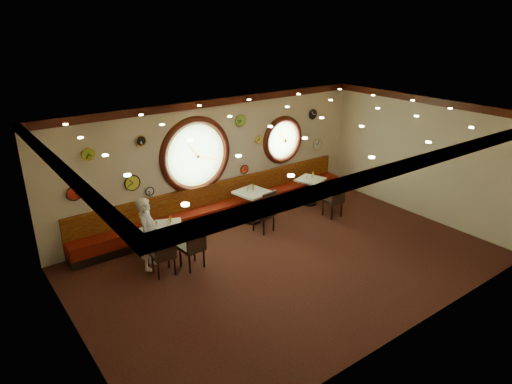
% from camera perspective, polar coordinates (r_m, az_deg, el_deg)
% --- Properties ---
extents(floor, '(9.00, 6.00, 0.00)m').
position_cam_1_polar(floor, '(10.26, 4.25, -8.73)').
color(floor, black).
rests_on(floor, ground).
extents(ceiling, '(9.00, 6.00, 0.02)m').
position_cam_1_polar(ceiling, '(9.08, 4.81, 9.00)').
color(ceiling, '#B78333').
rests_on(ceiling, wall_back).
extents(wall_back, '(9.00, 0.02, 3.20)m').
position_cam_1_polar(wall_back, '(11.84, -4.99, 3.95)').
color(wall_back, beige).
rests_on(wall_back, floor).
extents(wall_front, '(9.00, 0.02, 3.20)m').
position_cam_1_polar(wall_front, '(7.76, 19.18, -7.04)').
color(wall_front, beige).
rests_on(wall_front, floor).
extents(wall_left, '(0.02, 6.00, 3.20)m').
position_cam_1_polar(wall_left, '(7.67, -22.19, -7.83)').
color(wall_left, beige).
rests_on(wall_left, floor).
extents(wall_right, '(0.02, 6.00, 3.20)m').
position_cam_1_polar(wall_right, '(12.81, 20.01, 4.07)').
color(wall_right, beige).
rests_on(wall_right, floor).
extents(molding_back, '(9.00, 0.10, 0.18)m').
position_cam_1_polar(molding_back, '(11.44, -5.10, 11.12)').
color(molding_back, '#38110A').
rests_on(molding_back, wall_back).
extents(molding_front, '(9.00, 0.10, 0.18)m').
position_cam_1_polar(molding_front, '(7.22, 20.31, 3.71)').
color(molding_front, '#38110A').
rests_on(molding_front, wall_back).
extents(molding_left, '(0.10, 6.00, 0.18)m').
position_cam_1_polar(molding_left, '(7.11, -23.49, 2.99)').
color(molding_left, '#38110A').
rests_on(molding_left, wall_back).
extents(molding_right, '(0.10, 6.00, 0.18)m').
position_cam_1_polar(molding_right, '(12.44, 20.77, 10.67)').
color(molding_right, '#38110A').
rests_on(molding_right, wall_back).
extents(banquette_base, '(8.00, 0.55, 0.20)m').
position_cam_1_polar(banquette_base, '(12.16, -4.07, -3.12)').
color(banquette_base, black).
rests_on(banquette_base, floor).
extents(banquette_seat, '(8.00, 0.55, 0.30)m').
position_cam_1_polar(banquette_seat, '(12.06, -4.10, -2.04)').
color(banquette_seat, '#5E1008').
rests_on(banquette_seat, banquette_base).
extents(banquette_back, '(8.00, 0.10, 0.55)m').
position_cam_1_polar(banquette_back, '(12.08, -4.72, 0.03)').
color(banquette_back, '#5E0F07').
rests_on(banquette_back, wall_back).
extents(porthole_left_glass, '(1.66, 0.02, 1.66)m').
position_cam_1_polar(porthole_left_glass, '(11.48, -7.57, 4.58)').
color(porthole_left_glass, '#97D17D').
rests_on(porthole_left_glass, wall_back).
extents(porthole_left_frame, '(1.98, 0.18, 1.98)m').
position_cam_1_polar(porthole_left_frame, '(11.47, -7.54, 4.56)').
color(porthole_left_frame, '#38110A').
rests_on(porthole_left_frame, wall_back).
extents(porthole_left_ring, '(1.61, 0.03, 1.61)m').
position_cam_1_polar(porthole_left_ring, '(11.44, -7.46, 4.53)').
color(porthole_left_ring, gold).
rests_on(porthole_left_ring, wall_back).
extents(porthole_right_glass, '(1.10, 0.02, 1.10)m').
position_cam_1_polar(porthole_right_glass, '(13.01, 3.31, 6.52)').
color(porthole_right_glass, '#97D17D').
rests_on(porthole_right_glass, wall_back).
extents(porthole_right_frame, '(1.38, 0.18, 1.38)m').
position_cam_1_polar(porthole_right_frame, '(13.00, 3.35, 6.51)').
color(porthole_right_frame, '#38110A').
rests_on(porthole_right_frame, wall_back).
extents(porthole_right_ring, '(1.09, 0.03, 1.09)m').
position_cam_1_polar(porthole_right_ring, '(12.98, 3.43, 6.48)').
color(porthole_right_ring, gold).
rests_on(porthole_right_ring, wall_back).
extents(wall_clock_0, '(0.20, 0.03, 0.20)m').
position_cam_1_polar(wall_clock_0, '(11.13, -13.16, 0.10)').
color(wall_clock_0, white).
rests_on(wall_clock_0, wall_back).
extents(wall_clock_1, '(0.28, 0.03, 0.28)m').
position_cam_1_polar(wall_clock_1, '(13.56, 7.10, 9.61)').
color(wall_clock_1, black).
rests_on(wall_clock_1, wall_back).
extents(wall_clock_2, '(0.36, 0.03, 0.36)m').
position_cam_1_polar(wall_clock_2, '(10.89, -15.21, 1.11)').
color(wall_clock_2, yellow).
rests_on(wall_clock_2, wall_back).
extents(wall_clock_3, '(0.24, 0.03, 0.24)m').
position_cam_1_polar(wall_clock_3, '(10.71, -14.21, 6.22)').
color(wall_clock_3, black).
rests_on(wall_clock_3, wall_back).
extents(wall_clock_4, '(0.32, 0.03, 0.32)m').
position_cam_1_polar(wall_clock_4, '(10.52, -21.77, -0.13)').
color(wall_clock_4, red).
rests_on(wall_clock_4, wall_back).
extents(wall_clock_5, '(0.26, 0.03, 0.26)m').
position_cam_1_polar(wall_clock_5, '(10.37, -20.26, 4.46)').
color(wall_clock_5, '#8FC026').
rests_on(wall_clock_5, wall_back).
extents(wall_clock_6, '(0.24, 0.03, 0.24)m').
position_cam_1_polar(wall_clock_6, '(12.38, -1.49, 2.86)').
color(wall_clock_6, '#EE3B1C').
rests_on(wall_clock_6, wall_back).
extents(wall_clock_7, '(0.30, 0.03, 0.30)m').
position_cam_1_polar(wall_clock_7, '(11.96, -1.95, 8.91)').
color(wall_clock_7, '#79BB3A').
rests_on(wall_clock_7, wall_back).
extents(wall_clock_8, '(0.22, 0.03, 0.22)m').
position_cam_1_polar(wall_clock_8, '(12.44, 0.38, 6.57)').
color(wall_clock_8, '#D2CE46').
rests_on(wall_clock_8, wall_back).
extents(wall_clock_9, '(0.34, 0.03, 0.34)m').
position_cam_1_polar(wall_clock_9, '(13.95, 7.67, 5.90)').
color(wall_clock_9, silver).
rests_on(wall_clock_9, wall_back).
extents(table_a, '(0.77, 0.77, 0.68)m').
position_cam_1_polar(table_a, '(10.51, -12.49, -5.77)').
color(table_a, black).
rests_on(table_a, floor).
extents(table_b, '(0.78, 0.78, 0.66)m').
position_cam_1_polar(table_b, '(10.73, -10.78, -5.11)').
color(table_b, black).
rests_on(table_b, floor).
extents(table_c, '(0.89, 0.89, 0.85)m').
position_cam_1_polar(table_c, '(11.90, -0.48, -1.34)').
color(table_c, black).
rests_on(table_c, floor).
extents(table_d, '(0.88, 0.88, 0.76)m').
position_cam_1_polar(table_d, '(13.13, 6.77, 0.49)').
color(table_d, black).
rests_on(table_d, floor).
extents(chair_a, '(0.49, 0.49, 0.67)m').
position_cam_1_polar(chair_a, '(9.62, -11.43, -7.05)').
color(chair_a, black).
rests_on(chair_a, floor).
extents(chair_b, '(0.50, 0.50, 0.69)m').
position_cam_1_polar(chair_b, '(9.78, -7.79, -6.24)').
color(chair_b, black).
rests_on(chair_b, floor).
extents(chair_c, '(0.53, 0.53, 0.68)m').
position_cam_1_polar(chair_c, '(11.29, 1.32, -2.14)').
color(chair_c, black).
rests_on(chair_c, floor).
extents(chair_d, '(0.46, 0.46, 0.66)m').
position_cam_1_polar(chair_d, '(12.31, 9.94, -0.49)').
color(chair_d, black).
rests_on(chair_d, floor).
extents(condiment_a_salt, '(0.04, 0.04, 0.10)m').
position_cam_1_polar(condiment_a_salt, '(10.40, -13.19, -4.29)').
color(condiment_a_salt, silver).
rests_on(condiment_a_salt, table_a).
extents(condiment_b_salt, '(0.03, 0.03, 0.09)m').
position_cam_1_polar(condiment_b_salt, '(10.61, -11.09, -3.76)').
color(condiment_b_salt, silver).
rests_on(condiment_b_salt, table_b).
extents(condiment_c_salt, '(0.04, 0.04, 0.11)m').
position_cam_1_polar(condiment_c_salt, '(11.75, -1.10, 0.27)').
color(condiment_c_salt, silver).
rests_on(condiment_c_salt, table_c).
extents(condiment_d_salt, '(0.03, 0.03, 0.09)m').
position_cam_1_polar(condiment_d_salt, '(12.97, 6.33, 1.78)').
color(condiment_d_salt, silver).
rests_on(condiment_d_salt, table_d).
extents(condiment_a_pepper, '(0.04, 0.04, 0.10)m').
position_cam_1_polar(condiment_a_pepper, '(10.41, -12.38, -4.17)').
color(condiment_a_pepper, silver).
rests_on(condiment_a_pepper, table_a).
extents(condiment_b_pepper, '(0.04, 0.04, 0.10)m').
position_cam_1_polar(condiment_b_pepper, '(10.61, -10.84, -3.68)').
color(condiment_b_pepper, silver).
rests_on(condiment_b_pepper, table_b).
extents(condiment_c_pepper, '(0.04, 0.04, 0.10)m').
position_cam_1_polar(condiment_c_pepper, '(11.78, -0.46, 0.31)').
color(condiment_c_pepper, silver).
rests_on(condiment_c_pepper, table_c).
extents(condiment_d_pepper, '(0.04, 0.04, 0.10)m').
position_cam_1_polar(condiment_d_pepper, '(13.03, 7.00, 1.87)').
color(condiment_d_pepper, '#BCBDC1').
rests_on(condiment_d_pepper, table_d).
extents(condiment_a_bottle, '(0.04, 0.04, 0.14)m').
position_cam_1_polar(condiment_a_bottle, '(10.43, -12.34, -4.02)').
color(condiment_a_bottle, yellow).
rests_on(condiment_a_bottle, table_a).
extents(condiment_b_bottle, '(0.05, 0.05, 0.15)m').
position_cam_1_polar(condiment_b_bottle, '(10.69, -10.66, -3.33)').
color(condiment_b_bottle, gold).
rests_on(condiment_b_bottle, table_b).
extents(condiment_c_bottle, '(0.05, 0.05, 0.17)m').
position_cam_1_polar(condiment_c_bottle, '(11.85, -0.36, 0.64)').
color(condiment_c_bottle, gold).
rests_on(condiment_c_bottle, table_c).
extents(condiment_d_bottle, '(0.05, 0.05, 0.17)m').
position_cam_1_polar(condiment_d_bottle, '(13.16, 7.13, 2.22)').
color(condiment_d_bottle, yellow).
rests_on(condiment_d_bottle, table_d).
extents(waiter, '(0.66, 0.71, 1.63)m').
position_cam_1_polar(waiter, '(9.93, -13.38, -5.06)').
color(waiter, white).
rests_on(waiter, floor).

